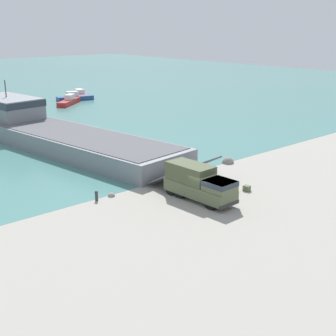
{
  "coord_description": "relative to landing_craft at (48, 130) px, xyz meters",
  "views": [
    {
      "loc": [
        -27.97,
        -26.76,
        15.14
      ],
      "look_at": [
        0.18,
        5.36,
        1.98
      ],
      "focal_mm": 50.0,
      "sensor_mm": 36.0,
      "label": 1
    }
  ],
  "objects": [
    {
      "name": "moored_boat_b",
      "position": [
        21.52,
        29.93,
        -1.21
      ],
      "size": [
        7.79,
        4.08,
        1.85
      ],
      "rotation": [
        0.0,
        0.0,
        4.47
      ],
      "color": "navy",
      "rests_on": "ground_plane"
    },
    {
      "name": "ground_plane",
      "position": [
        0.12,
        -29.12,
        -1.82
      ],
      "size": [
        240.0,
        240.0,
        0.0
      ],
      "primitive_type": "plane",
      "color": "#9E998E"
    },
    {
      "name": "shoreline_rock_a",
      "position": [
        10.95,
        -21.99,
        -1.82
      ],
      "size": [
        1.37,
        1.37,
        1.37
      ],
      "primitive_type": "sphere",
      "color": "gray",
      "rests_on": "ground_plane"
    },
    {
      "name": "mooring_bollard",
      "position": [
        -6.84,
        -22.19,
        -1.32
      ],
      "size": [
        0.32,
        0.32,
        0.93
      ],
      "color": "#333338",
      "rests_on": "ground_plane"
    },
    {
      "name": "moored_boat_c",
      "position": [
        24.57,
        32.66,
        -1.26
      ],
      "size": [
        3.13,
        7.93,
        1.71
      ],
      "rotation": [
        0.0,
        0.0,
        3.01
      ],
      "color": "#B22323",
      "rests_on": "ground_plane"
    },
    {
      "name": "military_truck",
      "position": [
        0.22,
        -28.05,
        -0.24
      ],
      "size": [
        2.57,
        7.13,
        3.11
      ],
      "rotation": [
        0.0,
        0.0,
        -1.54
      ],
      "color": "#566042",
      "rests_on": "ground_plane"
    },
    {
      "name": "moored_boat_a",
      "position": [
        18.1,
        26.15,
        -1.2
      ],
      "size": [
        7.53,
        6.58,
        1.89
      ],
      "rotation": [
        0.0,
        0.0,
        2.25
      ],
      "color": "#B22323",
      "rests_on": "ground_plane"
    },
    {
      "name": "cargo_crate",
      "position": [
        5.31,
        -29.39,
        -1.57
      ],
      "size": [
        0.61,
        0.69,
        0.51
      ],
      "primitive_type": "cube",
      "rotation": [
        0.0,
        0.0,
        0.17
      ],
      "color": "#566042",
      "rests_on": "ground_plane"
    },
    {
      "name": "soldier_on_ramp",
      "position": [
        3.62,
        -26.16,
        -0.82
      ],
      "size": [
        0.4,
        0.5,
        1.73
      ],
      "rotation": [
        0.0,
        0.0,
        5.85
      ],
      "color": "#3D4C33",
      "rests_on": "ground_plane"
    },
    {
      "name": "landing_craft",
      "position": [
        0.0,
        0.0,
        0.0
      ],
      "size": [
        12.94,
        41.79,
        7.55
      ],
      "rotation": [
        0.0,
        0.0,
        0.12
      ],
      "color": "gray",
      "rests_on": "ground_plane"
    },
    {
      "name": "shoreline_rock_b",
      "position": [
        -5.22,
        -22.14,
        -1.82
      ],
      "size": [
        0.68,
        0.68,
        0.68
      ],
      "primitive_type": "sphere",
      "color": "gray",
      "rests_on": "ground_plane"
    }
  ]
}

